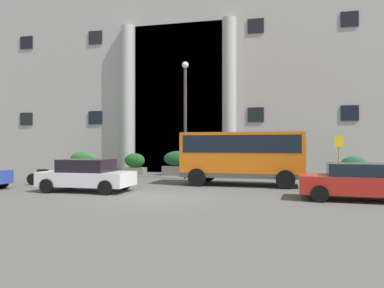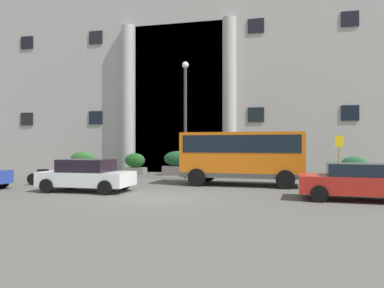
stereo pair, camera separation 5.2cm
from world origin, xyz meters
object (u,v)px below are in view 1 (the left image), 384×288
object	(u,v)px
hedge_planter_entrance_left	(83,163)
parked_estate_mid	(87,175)
motorcycle_far_end	(350,183)
hedge_planter_west	(353,168)
hedge_planter_far_west	(135,164)
white_taxi_kerbside	(362,181)
bus_stop_sign	(339,154)
hedge_planter_entrance_right	(177,164)
orange_minibus	(243,154)
motorcycle_near_kerb	(45,176)
lamppost_plaza_centre	(185,110)

from	to	relation	value
hedge_planter_entrance_left	parked_estate_mid	size ratio (longest dim) A/B	0.49
motorcycle_far_end	hedge_planter_west	bearing A→B (deg)	90.40
hedge_planter_far_west	motorcycle_far_end	distance (m)	15.02
hedge_planter_far_west	motorcycle_far_end	bearing A→B (deg)	-30.33
hedge_planter_west	white_taxi_kerbside	world-z (taller)	white_taxi_kerbside
bus_stop_sign	hedge_planter_far_west	bearing A→B (deg)	165.93
hedge_planter_entrance_left	motorcycle_far_end	bearing A→B (deg)	-22.68
hedge_planter_west	hedge_planter_entrance_right	world-z (taller)	hedge_planter_entrance_right
orange_minibus	hedge_planter_west	xyz separation A→B (m)	(6.28, 4.78, -0.96)
orange_minibus	hedge_planter_entrance_left	size ratio (longest dim) A/B	3.16
bus_stop_sign	motorcycle_far_end	world-z (taller)	bus_stop_sign
motorcycle_far_end	hedge_planter_entrance_left	bearing A→B (deg)	169.92
motorcycle_near_kerb	lamppost_plaza_centre	distance (m)	8.76
parked_estate_mid	hedge_planter_west	bearing A→B (deg)	35.23
hedge_planter_entrance_left	hedge_planter_far_west	bearing A→B (deg)	8.87
hedge_planter_entrance_right	parked_estate_mid	size ratio (longest dim) A/B	0.50
hedge_planter_far_west	motorcycle_far_end	xyz separation A→B (m)	(12.96, -7.58, -0.27)
hedge_planter_west	hedge_planter_entrance_left	bearing A→B (deg)	179.95
motorcycle_far_end	lamppost_plaza_centre	xyz separation A→B (m)	(-8.50, 4.67, 3.75)
hedge_planter_entrance_right	white_taxi_kerbside	world-z (taller)	hedge_planter_entrance_right
parked_estate_mid	white_taxi_kerbside	size ratio (longest dim) A/B	0.89
hedge_planter_west	motorcycle_far_end	size ratio (longest dim) A/B	0.79
orange_minibus	bus_stop_sign	world-z (taller)	orange_minibus
parked_estate_mid	white_taxi_kerbside	bearing A→B (deg)	-0.29
hedge_planter_far_west	motorcycle_near_kerb	world-z (taller)	hedge_planter_far_west
bus_stop_sign	motorcycle_near_kerb	xyz separation A→B (m)	(-15.04, -4.41, -1.15)
bus_stop_sign	white_taxi_kerbside	xyz separation A→B (m)	(-0.23, -6.41, -0.89)
white_taxi_kerbside	lamppost_plaza_centre	size ratio (longest dim) A/B	0.64
white_taxi_kerbside	motorcycle_near_kerb	size ratio (longest dim) A/B	2.25
hedge_planter_entrance_right	bus_stop_sign	bearing A→B (deg)	-16.69
hedge_planter_far_west	hedge_planter_entrance_left	size ratio (longest dim) A/B	0.79
hedge_planter_entrance_left	motorcycle_far_end	world-z (taller)	hedge_planter_entrance_left
lamppost_plaza_centre	motorcycle_near_kerb	bearing A→B (deg)	-142.61
lamppost_plaza_centre	orange_minibus	bearing A→B (deg)	-33.62
hedge_planter_west	parked_estate_mid	bearing A→B (deg)	-145.06
parked_estate_mid	motorcycle_far_end	bearing A→B (deg)	10.36
motorcycle_near_kerb	motorcycle_far_end	distance (m)	14.79
motorcycle_near_kerb	motorcycle_far_end	xyz separation A→B (m)	(14.79, 0.14, -0.00)
lamppost_plaza_centre	parked_estate_mid	bearing A→B (deg)	-113.22
hedge_planter_entrance_left	lamppost_plaza_centre	distance (m)	9.22
motorcycle_near_kerb	motorcycle_far_end	size ratio (longest dim) A/B	1.06
motorcycle_far_end	white_taxi_kerbside	bearing A→B (deg)	-76.92
lamppost_plaza_centre	hedge_planter_entrance_right	bearing A→B (deg)	114.92
hedge_planter_far_west	white_taxi_kerbside	world-z (taller)	hedge_planter_far_west
hedge_planter_entrance_left	lamppost_plaza_centre	bearing A→B (deg)	-15.75
hedge_planter_entrance_left	white_taxi_kerbside	size ratio (longest dim) A/B	0.43
motorcycle_far_end	hedge_planter_far_west	bearing A→B (deg)	162.27
hedge_planter_entrance_left	motorcycle_near_kerb	world-z (taller)	hedge_planter_entrance_left
hedge_planter_entrance_right	motorcycle_far_end	bearing A→B (deg)	-36.80
hedge_planter_entrance_right	parked_estate_mid	distance (m)	9.42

